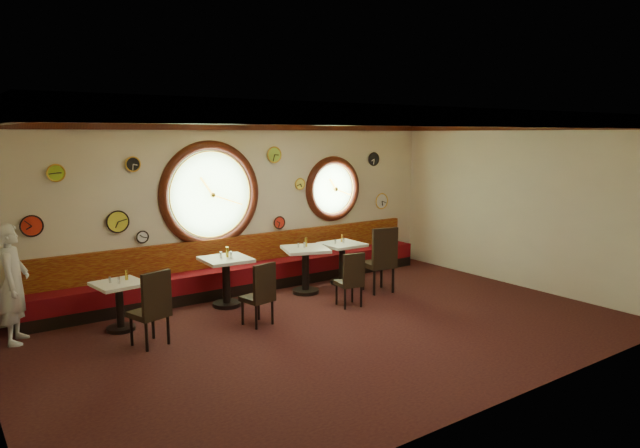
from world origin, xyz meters
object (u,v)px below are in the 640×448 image
(condiment_a_salt, at_px, (110,280))
(condiment_b_bottle, at_px, (227,252))
(chair_d, at_px, (381,256))
(condiment_d_pepper, at_px, (343,241))
(table_a, at_px, (119,300))
(condiment_c_pepper, at_px, (304,245))
(table_c, at_px, (305,264))
(table_d, at_px, (342,258))
(condiment_a_bottle, at_px, (126,275))
(condiment_c_salt, at_px, (298,245))
(condiment_d_salt, at_px, (335,241))
(table_b, at_px, (226,276))
(chair_c, at_px, (351,276))
(condiment_b_pepper, at_px, (231,255))
(condiment_d_bottle, at_px, (342,238))
(condiment_b_salt, at_px, (221,255))
(waiter, at_px, (13,284))
(condiment_c_bottle, at_px, (306,242))
(chair_b, at_px, (261,290))
(chair_a, at_px, (153,304))
(condiment_a_pepper, at_px, (119,280))

(condiment_a_salt, distance_m, condiment_b_bottle, 2.04)
(chair_d, distance_m, condiment_d_pepper, 0.96)
(table_a, xyz_separation_m, condiment_c_pepper, (3.41, 0.08, 0.45))
(table_c, xyz_separation_m, table_d, (0.97, 0.15, -0.03))
(condiment_a_bottle, bearing_deg, condiment_c_salt, 1.56)
(chair_d, height_order, condiment_d_salt, chair_d)
(chair_d, height_order, condiment_d_pepper, chair_d)
(table_a, height_order, table_c, table_c)
(table_b, height_order, condiment_d_salt, condiment_d_salt)
(chair_c, bearing_deg, condiment_b_pepper, 152.50)
(table_d, xyz_separation_m, condiment_b_pepper, (-2.48, -0.10, 0.39))
(chair_c, relative_size, condiment_d_bottle, 3.98)
(table_c, xyz_separation_m, condiment_b_salt, (-1.65, 0.14, 0.36))
(chair_c, relative_size, waiter, 0.34)
(condiment_c_bottle, xyz_separation_m, condiment_d_bottle, (0.99, 0.18, -0.06))
(condiment_d_bottle, bearing_deg, condiment_d_pepper, -114.83)
(condiment_d_salt, height_order, condiment_d_pepper, condiment_d_pepper)
(condiment_d_bottle, bearing_deg, chair_b, -152.14)
(table_c, distance_m, chair_c, 1.20)
(chair_c, xyz_separation_m, condiment_a_salt, (-3.69, 1.16, 0.25))
(condiment_c_pepper, bearing_deg, chair_a, -162.30)
(chair_b, distance_m, condiment_a_pepper, 2.11)
(table_c, relative_size, chair_c, 1.68)
(condiment_b_bottle, xyz_separation_m, waiter, (-3.27, 0.12, -0.08))
(table_d, height_order, chair_a, chair_a)
(condiment_a_pepper, relative_size, condiment_c_pepper, 0.98)
(table_b, distance_m, condiment_d_salt, 2.42)
(table_b, height_order, chair_d, chair_d)
(chair_d, bearing_deg, table_a, -179.10)
(chair_a, distance_m, condiment_a_bottle, 1.06)
(table_a, height_order, table_b, table_b)
(condiment_b_bottle, relative_size, condiment_c_bottle, 0.99)
(chair_c, height_order, chair_d, chair_d)
(condiment_c_pepper, xyz_separation_m, waiter, (-4.77, 0.27, -0.06))
(condiment_b_pepper, bearing_deg, condiment_c_pepper, -2.04)
(table_a, xyz_separation_m, condiment_d_bottle, (4.49, 0.34, 0.42))
(condiment_a_salt, relative_size, condiment_d_bottle, 0.64)
(waiter, bearing_deg, table_a, -83.78)
(condiment_d_pepper, height_order, condiment_a_bottle, condiment_d_pepper)
(condiment_a_salt, relative_size, condiment_d_salt, 1.03)
(condiment_d_salt, xyz_separation_m, condiment_d_pepper, (0.17, -0.05, 0.00))
(chair_b, xyz_separation_m, condiment_a_bottle, (-1.70, 1.15, 0.25))
(condiment_c_pepper, xyz_separation_m, condiment_c_bottle, (0.08, 0.08, 0.03))
(table_a, bearing_deg, condiment_b_bottle, 6.93)
(chair_a, relative_size, chair_d, 0.87)
(condiment_b_salt, height_order, condiment_b_bottle, condiment_b_bottle)
(chair_b, xyz_separation_m, chair_c, (1.74, -0.05, -0.02))
(condiment_c_salt, distance_m, waiter, 4.70)
(condiment_c_salt, height_order, condiment_d_salt, condiment_c_salt)
(chair_b, xyz_separation_m, condiment_b_salt, (-0.05, 1.28, 0.34))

